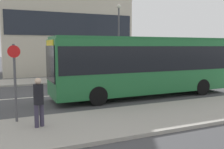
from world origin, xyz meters
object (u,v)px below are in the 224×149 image
(city_bus, at_px, (144,63))
(pedestrian_near_stop, at_px, (39,99))
(bus_stop_sign, at_px, (15,77))
(street_lamp, at_px, (119,33))
(parked_car_0, at_px, (206,70))

(city_bus, relative_size, pedestrian_near_stop, 6.30)
(bus_stop_sign, height_order, street_lamp, street_lamp)
(pedestrian_near_stop, relative_size, bus_stop_sign, 0.60)
(city_bus, relative_size, street_lamp, 1.68)
(city_bus, xyz_separation_m, bus_stop_sign, (-7.12, -2.76, -0.16))
(street_lamp, bearing_deg, bus_stop_sign, -131.23)
(city_bus, xyz_separation_m, pedestrian_near_stop, (-6.43, -3.73, -0.85))
(parked_car_0, distance_m, pedestrian_near_stop, 19.06)
(pedestrian_near_stop, distance_m, street_lamp, 14.37)
(bus_stop_sign, relative_size, street_lamp, 0.45)
(parked_car_0, height_order, pedestrian_near_stop, pedestrian_near_stop)
(pedestrian_near_stop, height_order, bus_stop_sign, bus_stop_sign)
(parked_car_0, height_order, bus_stop_sign, bus_stop_sign)
(city_bus, height_order, bus_stop_sign, city_bus)
(city_bus, bearing_deg, street_lamp, 73.55)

